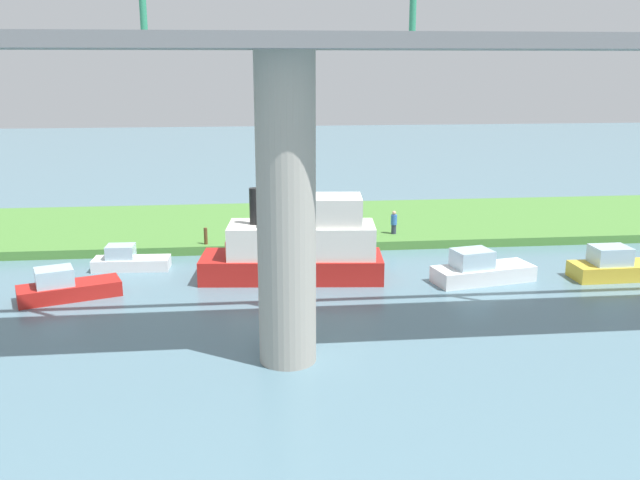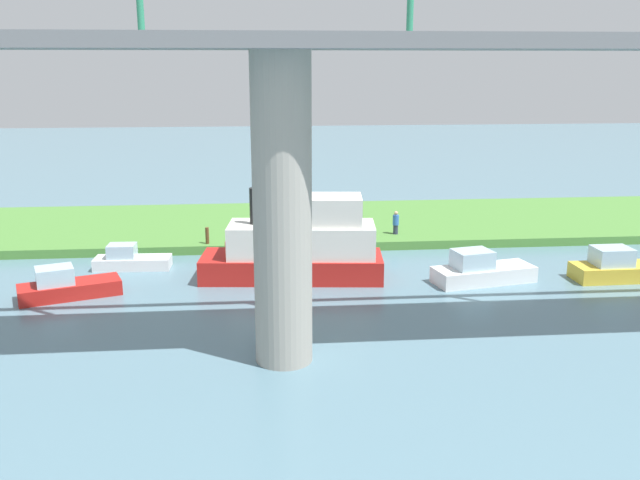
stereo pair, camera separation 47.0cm
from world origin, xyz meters
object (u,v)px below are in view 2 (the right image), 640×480
at_px(motorboat_red, 298,245).
at_px(riverboat_paddlewheel, 620,268).
at_px(person_on_bank, 396,222).
at_px(pontoon_yellow, 130,260).
at_px(bridge_pylon, 282,213).
at_px(mooring_post, 207,236).
at_px(houseboat_blue, 481,271).
at_px(motorboat_white, 66,286).

relative_size(motorboat_red, riverboat_paddlewheel, 1.84).
relative_size(person_on_bank, pontoon_yellow, 0.35).
distance_m(bridge_pylon, pontoon_yellow, 15.12).
bearing_deg(mooring_post, houseboat_blue, 153.47).
xyz_separation_m(houseboat_blue, riverboat_paddlewheel, (-6.98, 0.17, -0.00)).
relative_size(bridge_pylon, houseboat_blue, 2.08).
bearing_deg(person_on_bank, houseboat_blue, 107.89).
bearing_deg(houseboat_blue, pontoon_yellow, -12.83).
height_order(motorboat_red, riverboat_paddlewheel, motorboat_red).
bearing_deg(pontoon_yellow, person_on_bank, -164.49).
bearing_deg(pontoon_yellow, bridge_pylon, 121.66).
xyz_separation_m(bridge_pylon, mooring_post, (3.70, -14.99, -4.44)).
bearing_deg(person_on_bank, bridge_pylon, 65.85).
bearing_deg(mooring_post, motorboat_red, 132.16).
bearing_deg(pontoon_yellow, houseboat_blue, 167.17).
bearing_deg(bridge_pylon, mooring_post, -76.14).
height_order(bridge_pylon, houseboat_blue, bridge_pylon).
bearing_deg(person_on_bank, motorboat_white, 26.72).
height_order(motorboat_red, pontoon_yellow, motorboat_red).
bearing_deg(mooring_post, motorboat_white, 50.75).
xyz_separation_m(mooring_post, houseboat_blue, (-13.60, 6.79, -0.38)).
bearing_deg(person_on_bank, motorboat_red, 46.69).
distance_m(bridge_pylon, riverboat_paddlewheel, 19.30).
bearing_deg(mooring_post, person_on_bank, -173.37).
xyz_separation_m(mooring_post, pontoon_yellow, (3.80, 2.83, -0.50)).
distance_m(mooring_post, motorboat_red, 7.18).
xyz_separation_m(motorboat_red, motorboat_white, (10.70, 1.93, -1.15)).
bearing_deg(riverboat_paddlewheel, pontoon_yellow, -9.61).
distance_m(motorboat_white, riverboat_paddlewheel, 26.48).
xyz_separation_m(pontoon_yellow, riverboat_paddlewheel, (-24.38, 4.13, 0.13)).
xyz_separation_m(bridge_pylon, motorboat_white, (9.61, -7.76, -4.88)).
height_order(person_on_bank, motorboat_white, person_on_bank).
relative_size(bridge_pylon, riverboat_paddlewheel, 2.18).
distance_m(bridge_pylon, motorboat_red, 10.44).
distance_m(houseboat_blue, pontoon_yellow, 17.84).
relative_size(bridge_pylon, motorboat_white, 2.29).
bearing_deg(mooring_post, bridge_pylon, 103.86).
distance_m(motorboat_white, houseboat_blue, 19.51).
bearing_deg(riverboat_paddlewheel, person_on_bank, -40.66).
relative_size(motorboat_red, motorboat_white, 1.94).
bearing_deg(motorboat_red, pontoon_yellow, -16.02).
distance_m(houseboat_blue, riverboat_paddlewheel, 6.98).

